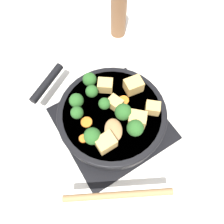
{
  "coord_description": "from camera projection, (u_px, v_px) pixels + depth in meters",
  "views": [
    {
      "loc": [
        -0.22,
        0.14,
        0.63
      ],
      "look_at": [
        0.0,
        0.0,
        0.08
      ],
      "focal_mm": 35.0,
      "sensor_mm": 36.0,
      "label": 1
    }
  ],
  "objects": [
    {
      "name": "ground_plane",
      "position": [
        112.0,
        123.0,
        0.69
      ],
      "size": [
        2.4,
        2.4,
        0.0
      ],
      "primitive_type": "plane",
      "color": "white"
    },
    {
      "name": "front_burner_grate",
      "position": [
        112.0,
        122.0,
        0.67
      ],
      "size": [
        0.31,
        0.31,
        0.03
      ],
      "color": "black",
      "rests_on": "ground_plane"
    },
    {
      "name": "skillet_pan",
      "position": [
        111.0,
        115.0,
        0.63
      ],
      "size": [
        0.4,
        0.34,
        0.06
      ],
      "color": "black",
      "rests_on": "front_burner_grate"
    },
    {
      "name": "wooden_spoon",
      "position": [
        116.0,
        166.0,
        0.54
      ],
      "size": [
        0.25,
        0.23,
        0.02
      ],
      "color": "#A87A4C",
      "rests_on": "skillet_pan"
    },
    {
      "name": "tofu_cube_center_large",
      "position": [
        153.0,
        108.0,
        0.6
      ],
      "size": [
        0.05,
        0.05,
        0.03
      ],
      "primitive_type": "cube",
      "rotation": [
        0.0,
        0.0,
        0.85
      ],
      "color": "tan",
      "rests_on": "skillet_pan"
    },
    {
      "name": "tofu_cube_near_handle",
      "position": [
        115.0,
        103.0,
        0.61
      ],
      "size": [
        0.05,
        0.04,
        0.03
      ],
      "primitive_type": "cube",
      "rotation": [
        0.0,
        0.0,
        0.33
      ],
      "color": "tan",
      "rests_on": "skillet_pan"
    },
    {
      "name": "tofu_cube_east_chunk",
      "position": [
        137.0,
        119.0,
        0.58
      ],
      "size": [
        0.06,
        0.06,
        0.04
      ],
      "primitive_type": "cube",
      "rotation": [
        0.0,
        0.0,
        0.83
      ],
      "color": "tan",
      "rests_on": "skillet_pan"
    },
    {
      "name": "tofu_cube_west_chunk",
      "position": [
        106.0,
        143.0,
        0.55
      ],
      "size": [
        0.04,
        0.05,
        0.04
      ],
      "primitive_type": "cube",
      "rotation": [
        0.0,
        0.0,
        1.58
      ],
      "color": "tan",
      "rests_on": "skillet_pan"
    },
    {
      "name": "tofu_cube_back_piece",
      "position": [
        133.0,
        85.0,
        0.63
      ],
      "size": [
        0.05,
        0.05,
        0.04
      ],
      "primitive_type": "cube",
      "rotation": [
        0.0,
        0.0,
        4.58
      ],
      "color": "tan",
      "rests_on": "skillet_pan"
    },
    {
      "name": "tofu_cube_front_piece",
      "position": [
        105.0,
        85.0,
        0.63
      ],
      "size": [
        0.05,
        0.05,
        0.03
      ],
      "primitive_type": "cube",
      "rotation": [
        0.0,
        0.0,
        4.08
      ],
      "color": "tan",
      "rests_on": "skillet_pan"
    },
    {
      "name": "broccoli_floret_near_spoon",
      "position": [
        135.0,
        128.0,
        0.56
      ],
      "size": [
        0.04,
        0.04,
        0.05
      ],
      "color": "#709956",
      "rests_on": "skillet_pan"
    },
    {
      "name": "broccoli_floret_center_top",
      "position": [
        123.0,
        112.0,
        0.58
      ],
      "size": [
        0.05,
        0.05,
        0.05
      ],
      "color": "#709956",
      "rests_on": "skillet_pan"
    },
    {
      "name": "broccoli_floret_east_rim",
      "position": [
        92.0,
        91.0,
        0.61
      ],
      "size": [
        0.04,
        0.04,
        0.04
      ],
      "color": "#709956",
      "rests_on": "skillet_pan"
    },
    {
      "name": "broccoli_floret_west_rim",
      "position": [
        92.0,
        136.0,
        0.55
      ],
      "size": [
        0.04,
        0.04,
        0.05
      ],
      "color": "#709956",
      "rests_on": "skillet_pan"
    },
    {
      "name": "broccoli_floret_north_edge",
      "position": [
        77.0,
        113.0,
        0.58
      ],
      "size": [
        0.04,
        0.04,
        0.04
      ],
      "color": "#709956",
      "rests_on": "skillet_pan"
    },
    {
      "name": "broccoli_floret_south_cluster",
      "position": [
        104.0,
        104.0,
        0.6
      ],
      "size": [
        0.03,
        0.03,
        0.04
      ],
      "color": "#709956",
      "rests_on": "skillet_pan"
    },
    {
      "name": "broccoli_floret_mid_floret",
      "position": [
        76.0,
        101.0,
        0.6
      ],
      "size": [
        0.04,
        0.04,
        0.05
      ],
      "color": "#709956",
      "rests_on": "skillet_pan"
    },
    {
      "name": "broccoli_floret_small_inner",
      "position": [
        90.0,
        80.0,
        0.63
      ],
      "size": [
        0.04,
        0.04,
        0.05
      ],
      "color": "#709956",
      "rests_on": "skillet_pan"
    },
    {
      "name": "carrot_slice_orange_thin",
      "position": [
        87.0,
        122.0,
        0.6
      ],
      "size": [
        0.03,
        0.03,
        0.01
      ],
      "primitive_type": "cylinder",
      "color": "orange",
      "rests_on": "skillet_pan"
    },
    {
      "name": "carrot_slice_near_center",
      "position": [
        83.0,
        139.0,
        0.57
      ],
      "size": [
        0.02,
        0.02,
        0.01
      ],
      "primitive_type": "cylinder",
      "color": "orange",
      "rests_on": "skillet_pan"
    },
    {
      "name": "carrot_slice_edge_slice",
      "position": [
        124.0,
        100.0,
        0.62
      ],
      "size": [
        0.03,
        0.03,
        0.01
      ],
      "primitive_type": "cylinder",
      "color": "orange",
      "rests_on": "skillet_pan"
    },
    {
      "name": "pepper_mill",
      "position": [
        119.0,
        11.0,
        0.76
      ],
      "size": [
        0.06,
        0.06,
        0.22
      ],
      "color": "brown",
      "rests_on": "ground_plane"
    }
  ]
}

